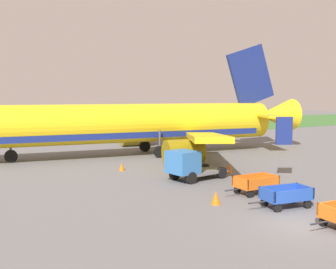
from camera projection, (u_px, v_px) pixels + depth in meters
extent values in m
plane|color=slate|center=(306.00, 225.00, 18.11)|extent=(220.00, 220.00, 0.00)
cube|color=#3D7033|center=(35.00, 133.00, 61.75)|extent=(220.00, 28.00, 0.06)
cylinder|color=yellow|center=(127.00, 123.00, 38.48)|extent=(30.20, 8.58, 3.70)
cube|color=navy|center=(127.00, 134.00, 38.58)|extent=(27.21, 7.91, 0.56)
cone|color=yellow|center=(275.00, 115.00, 44.81)|extent=(5.02, 4.21, 3.52)
cube|color=yellow|center=(206.00, 137.00, 32.37)|extent=(9.00, 12.44, 1.35)
cube|color=navy|center=(284.00, 131.00, 27.26)|extent=(1.04, 0.74, 1.90)
cylinder|color=#856D0E|center=(184.00, 152.00, 33.49)|extent=(3.50, 2.60, 2.10)
cube|color=yellow|center=(141.00, 123.00, 47.79)|extent=(5.36, 13.25, 1.35)
cube|color=navy|center=(145.00, 113.00, 54.67)|extent=(1.12, 0.43, 1.90)
cylinder|color=#856D0E|center=(135.00, 136.00, 46.03)|extent=(3.50, 2.60, 2.10)
cube|color=navy|center=(251.00, 76.00, 43.14)|extent=(5.95, 1.34, 6.88)
cube|color=yellow|center=(269.00, 116.00, 40.67)|extent=(4.00, 5.44, 0.24)
cube|color=yellow|center=(236.00, 113.00, 46.58)|extent=(2.55, 5.41, 0.24)
cylinder|color=#4C4C51|center=(10.00, 145.00, 34.74)|extent=(0.20, 0.20, 2.04)
cylinder|color=black|center=(11.00, 156.00, 34.84)|extent=(1.16, 0.62, 1.10)
cylinder|color=#4C4C51|center=(160.00, 141.00, 37.54)|extent=(0.20, 0.20, 2.04)
cylinder|color=black|center=(160.00, 152.00, 37.64)|extent=(1.16, 0.62, 1.10)
cylinder|color=#4C4C51|center=(145.00, 136.00, 41.60)|extent=(0.20, 0.20, 2.04)
cylinder|color=black|center=(145.00, 146.00, 41.70)|extent=(1.16, 0.62, 1.10)
cube|color=orange|center=(330.00, 213.00, 17.30)|extent=(0.22, 1.40, 0.55)
cylinder|color=#2D2D33|center=(319.00, 223.00, 17.07)|extent=(1.00, 0.17, 0.08)
cylinder|color=black|center=(324.00, 221.00, 17.97)|extent=(0.45, 0.20, 0.44)
cube|color=#234CB2|center=(286.00, 198.00, 20.97)|extent=(2.70, 1.81, 0.08)
cube|color=#234CB2|center=(294.00, 195.00, 20.33)|extent=(2.48, 0.53, 0.55)
cube|color=#234CB2|center=(278.00, 190.00, 21.54)|extent=(2.48, 0.53, 0.55)
cube|color=#234CB2|center=(267.00, 195.00, 20.50)|extent=(0.34, 1.40, 0.55)
cube|color=#234CB2|center=(305.00, 190.00, 21.37)|extent=(0.34, 1.40, 0.55)
cylinder|color=#2D2D33|center=(257.00, 202.00, 20.32)|extent=(1.00, 0.25, 0.08)
cylinder|color=black|center=(278.00, 208.00, 20.13)|extent=(0.46, 0.23, 0.44)
cylinder|color=black|center=(264.00, 202.00, 21.17)|extent=(0.46, 0.23, 0.44)
cylinder|color=black|center=(308.00, 204.00, 20.81)|extent=(0.46, 0.23, 0.44)
cylinder|color=black|center=(293.00, 199.00, 21.85)|extent=(0.46, 0.23, 0.44)
cube|color=orange|center=(256.00, 186.00, 23.90)|extent=(2.54, 1.47, 0.08)
cube|color=orange|center=(264.00, 183.00, 23.30)|extent=(2.50, 0.17, 0.55)
cube|color=orange|center=(249.00, 178.00, 24.43)|extent=(2.50, 0.17, 0.55)
cube|color=orange|center=(240.00, 183.00, 23.27)|extent=(0.14, 1.40, 0.55)
cube|color=orange|center=(271.00, 178.00, 24.46)|extent=(0.14, 1.40, 0.55)
cylinder|color=#2D2D33|center=(232.00, 190.00, 23.01)|extent=(1.00, 0.11, 0.08)
cylinder|color=black|center=(250.00, 194.00, 22.97)|extent=(0.44, 0.17, 0.44)
cylinder|color=black|center=(237.00, 190.00, 23.94)|extent=(0.44, 0.17, 0.44)
cylinder|color=black|center=(274.00, 190.00, 23.90)|extent=(0.44, 0.17, 0.44)
cylinder|color=black|center=(261.00, 186.00, 24.87)|extent=(0.44, 0.17, 0.44)
cube|color=slate|center=(204.00, 171.00, 28.40)|extent=(3.31, 2.26, 0.20)
cube|color=#3370B7|center=(183.00, 162.00, 27.09)|extent=(1.92, 2.09, 1.50)
cube|color=#19232D|center=(174.00, 161.00, 26.58)|extent=(0.28, 1.61, 0.67)
cylinder|color=black|center=(191.00, 178.00, 26.51)|extent=(0.83, 0.40, 0.80)
cylinder|color=black|center=(175.00, 174.00, 27.85)|extent=(0.83, 0.40, 0.80)
cylinder|color=black|center=(222.00, 173.00, 28.29)|extent=(0.83, 0.40, 0.80)
cylinder|color=black|center=(205.00, 169.00, 29.62)|extent=(0.83, 0.40, 0.80)
cone|color=orange|center=(229.00, 168.00, 30.45)|extent=(0.52, 0.52, 0.69)
cone|color=orange|center=(216.00, 198.00, 21.57)|extent=(0.53, 0.53, 0.70)
cone|color=orange|center=(122.00, 167.00, 31.19)|extent=(0.45, 0.45, 0.59)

